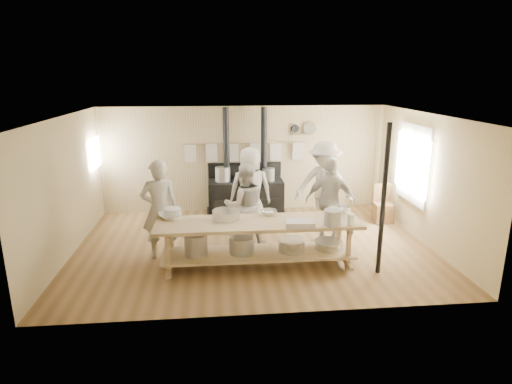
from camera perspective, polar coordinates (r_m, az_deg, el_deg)
The scene contains 24 objects.
ground at distance 8.63m, azimuth -0.32°, elevation -7.30°, with size 7.00×7.00×0.00m, color brown.
room_shell at distance 8.14m, azimuth -0.33°, elevation 3.30°, with size 7.00×7.00×7.00m.
window_right at distance 9.68m, azimuth 20.26°, elevation 3.54°, with size 0.09×1.50×1.65m.
left_opening at distance 10.44m, azimuth -20.69°, elevation 4.87°, with size 0.00×0.90×0.90m.
stove at distance 10.46m, azimuth -1.43°, elevation -0.19°, with size 1.90×0.75×2.60m.
towel_rail at distance 10.51m, azimuth -1.54°, elevation 5.72°, with size 3.00×0.04×0.47m.
back_wall_shelf at distance 10.68m, azimuth 6.37°, elevation 8.17°, with size 0.63×0.14×0.32m.
prep_table at distance 7.61m, azimuth 0.24°, elevation -6.29°, with size 3.60×0.90×0.85m.
support_post at distance 7.43m, azimuth 16.63°, elevation -1.13°, with size 0.08×0.08×2.60m, color black.
cook_far_left at distance 8.06m, azimuth -12.72°, elevation -2.30°, with size 0.68×0.45×1.87m, color #A8A395.
cook_left at distance 8.42m, azimuth -1.50°, elevation -1.80°, with size 0.82×0.64×1.68m, color #A8A395.
cook_center at distance 9.19m, azimuth -0.74°, elevation 0.26°, with size 0.91×0.59×1.86m, color #A8A395.
cook_right at distance 8.77m, azimuth 9.93°, elevation -1.17°, with size 1.01×0.42×1.73m, color #A8A395.
cook_by_window at distance 9.54m, azimuth 9.06°, elevation 0.93°, with size 1.26×0.73×1.95m, color #A8A395.
chair at distance 10.42m, azimuth 16.56°, elevation -2.42°, with size 0.44×0.44×0.87m.
bowl_white_a at distance 7.79m, azimuth -11.37°, elevation -3.09°, with size 0.40×0.40×0.10m, color white.
bowl_steel_a at distance 7.81m, azimuth 1.77°, elevation -2.77°, with size 0.29×0.29×0.09m, color silver.
bowl_white_b at distance 8.08m, azimuth 11.07°, elevation -2.44°, with size 0.37×0.37×0.09m, color white.
bowl_steel_b at distance 8.07m, azimuth 10.97°, elevation -2.36°, with size 0.36×0.36×0.11m, color silver.
roasting_pan at distance 7.26m, azimuth 5.83°, elevation -4.21°, with size 0.48×0.32×0.11m, color #B2B2B7.
mixing_bowl_large at distance 7.62m, azimuth -4.01°, elevation -3.03°, with size 0.49×0.49×0.16m, color silver.
bucket_galv at distance 7.36m, azimuth 10.15°, elevation -3.42°, with size 0.30×0.30×0.27m, color gray.
deep_bowl_enamel at distance 7.78m, azimuth -11.04°, elevation -2.78°, with size 0.29×0.29×0.18m, color white.
pitcher at distance 7.47m, azimuth 12.52°, elevation -3.58°, with size 0.13×0.13×0.20m, color white.
Camera 1 is at (-0.73, -7.93, 3.33)m, focal length 30.00 mm.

